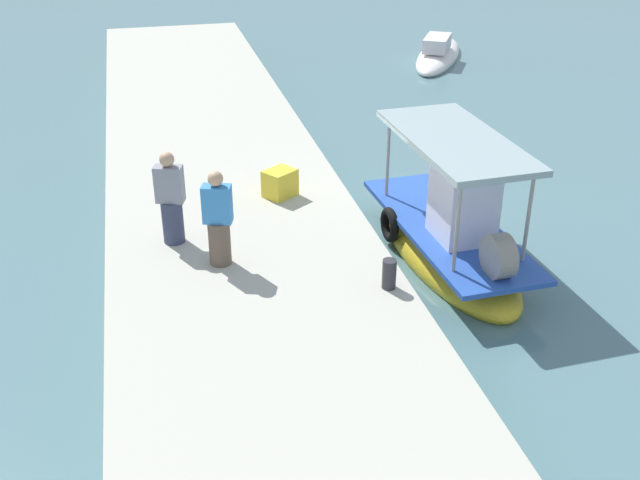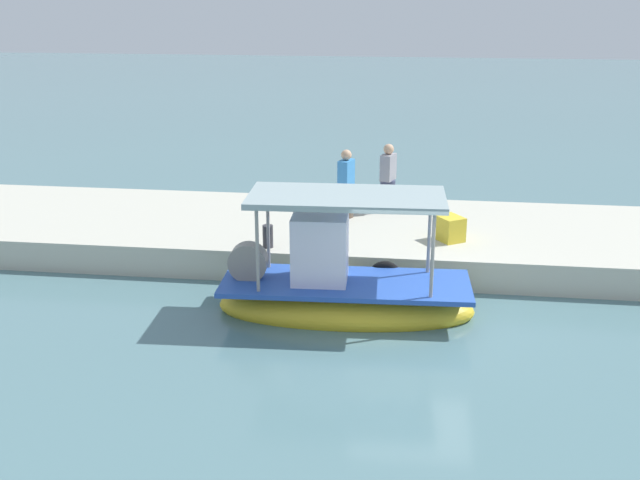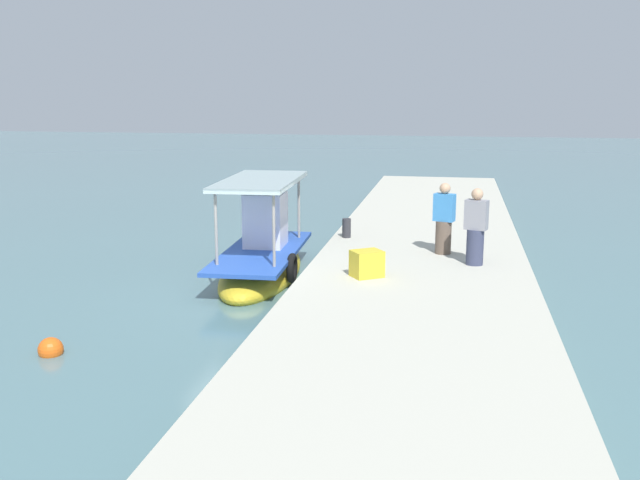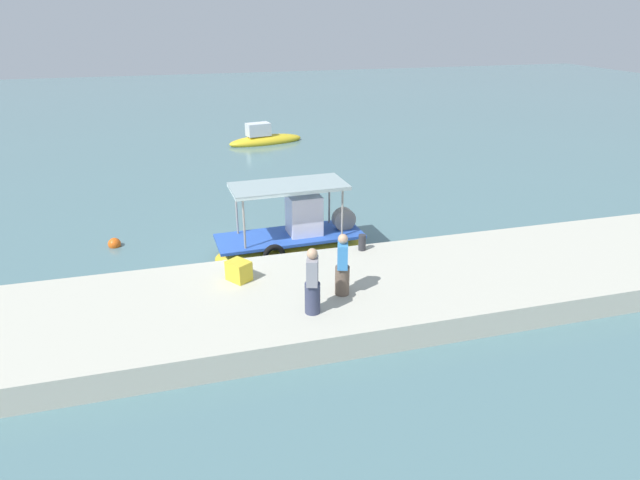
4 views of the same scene
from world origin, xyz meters
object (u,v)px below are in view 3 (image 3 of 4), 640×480
Objects in this scene: cargo_crate at (367,264)px; marker_buoy at (51,350)px; main_fishing_boat at (263,258)px; mooring_bollard at (347,228)px; fisherman_by_crate at (476,230)px; fisherman_near_bollard at (444,222)px.

cargo_crate reaches higher than marker_buoy.
main_fishing_boat is 6.54m from marker_buoy.
mooring_bollard is 0.83× the size of cargo_crate.
mooring_bollard is 9.08m from marker_buoy.
mooring_bollard is at bearing -28.04° from marker_buoy.
fisherman_by_crate is 4.29m from mooring_bollard.
fisherman_by_crate is at bearing -97.21° from main_fishing_boat.
fisherman_near_bollard is at bearing -46.94° from marker_buoy.
main_fishing_boat is 10.14× the size of mooring_bollard.
fisherman_by_crate is at bearing -126.92° from mooring_bollard.
main_fishing_boat is 2.71m from mooring_bollard.
fisherman_near_bollard is 1.27m from fisherman_by_crate.
main_fishing_boat reaches higher than fisherman_near_bollard.
marker_buoy is at bearing 158.83° from main_fishing_boat.
marker_buoy is at bearing 125.32° from fisherman_by_crate.
mooring_bollard is (1.52, 2.66, -0.54)m from fisherman_near_bollard.
fisherman_near_bollard is at bearing -119.82° from mooring_bollard.
cargo_crate is at bearing 123.97° from fisherman_by_crate.
fisherman_near_bollard is 3.37× the size of mooring_bollard.
marker_buoy is at bearing 125.90° from cargo_crate.
fisherman_by_crate reaches higher than marker_buoy.
main_fishing_boat is 3.01× the size of fisherman_near_bollard.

